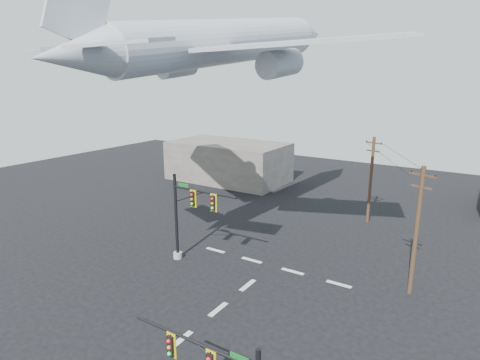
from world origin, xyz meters
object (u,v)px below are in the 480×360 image
Objects in this scene: airliner at (225,43)px; utility_pole_a at (417,229)px; signal_mast_far at (188,217)px; utility_pole_b at (371,179)px.

utility_pole_a is at bearing -81.84° from airliner.
airliner is (1.22, 4.20, 14.46)m from signal_mast_far.
signal_mast_far is 0.79× the size of utility_pole_a.
signal_mast_far is at bearing -102.77° from utility_pole_b.
utility_pole_b is 0.29× the size of airliner.
utility_pole_a is 1.02× the size of utility_pole_b.
signal_mast_far is 21.38m from utility_pole_b.
utility_pole_b is (-6.90, 13.73, -0.09)m from utility_pole_a.
utility_pole_b reaches higher than signal_mast_far.
utility_pole_a reaches higher than utility_pole_b.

